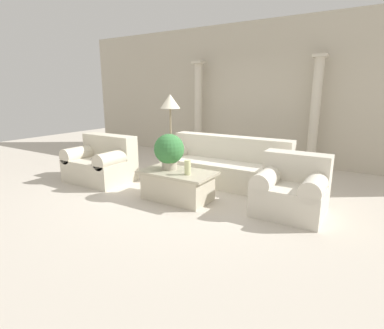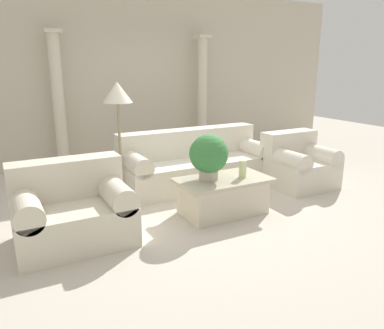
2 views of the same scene
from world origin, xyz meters
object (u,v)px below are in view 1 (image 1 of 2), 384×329
object	(u,v)px
coffee_table	(178,185)
potted_plant	(169,150)
floor_lamp	(170,105)
sofa_long	(225,165)
armchair	(292,188)
loveseat	(102,162)

from	to	relation	value
coffee_table	potted_plant	world-z (taller)	potted_plant
floor_lamp	sofa_long	bearing A→B (deg)	2.26
armchair	floor_lamp	bearing A→B (deg)	164.26
loveseat	sofa_long	bearing A→B (deg)	27.68
floor_lamp	armchair	world-z (taller)	floor_lamp
loveseat	potted_plant	world-z (taller)	potted_plant
coffee_table	loveseat	bearing A→B (deg)	176.46
sofa_long	loveseat	distance (m)	2.31
potted_plant	floor_lamp	xyz separation A→B (m)	(-0.75, 1.09, 0.63)
floor_lamp	armchair	distance (m)	2.86
loveseat	coffee_table	distance (m)	1.81
coffee_table	armchair	xyz separation A→B (m)	(1.63, 0.42, 0.11)
loveseat	armchair	world-z (taller)	loveseat
loveseat	floor_lamp	bearing A→B (deg)	49.96
coffee_table	armchair	size ratio (longest dim) A/B	1.27
sofa_long	potted_plant	distance (m)	1.29
potted_plant	floor_lamp	size ratio (longest dim) A/B	0.35
sofa_long	potted_plant	size ratio (longest dim) A/B	4.10
floor_lamp	coffee_table	bearing A→B (deg)	-50.55
sofa_long	floor_lamp	size ratio (longest dim) A/B	1.43
loveseat	floor_lamp	world-z (taller)	floor_lamp
coffee_table	potted_plant	xyz separation A→B (m)	(-0.19, 0.05, 0.53)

